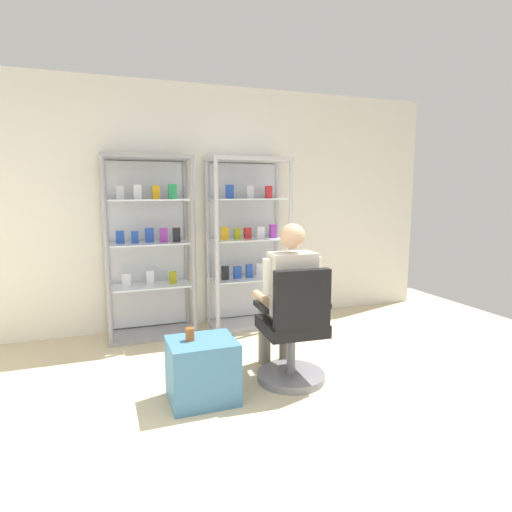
# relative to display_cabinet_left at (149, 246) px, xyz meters

# --- Properties ---
(ground_plane) EXTENTS (7.20, 7.20, 0.00)m
(ground_plane) POSITION_rel_display_cabinet_left_xyz_m (0.55, -2.76, -0.97)
(ground_plane) COLOR #C6B793
(back_wall) EXTENTS (6.00, 0.10, 2.70)m
(back_wall) POSITION_rel_display_cabinet_left_xyz_m (0.55, 0.24, 0.38)
(back_wall) COLOR silver
(back_wall) RESTS_ON ground
(display_cabinet_left) EXTENTS (0.90, 0.45, 1.90)m
(display_cabinet_left) POSITION_rel_display_cabinet_left_xyz_m (0.00, 0.00, 0.00)
(display_cabinet_left) COLOR gray
(display_cabinet_left) RESTS_ON ground
(display_cabinet_right) EXTENTS (0.90, 0.45, 1.90)m
(display_cabinet_right) POSITION_rel_display_cabinet_left_xyz_m (1.10, -0.00, -0.01)
(display_cabinet_right) COLOR #B7B7BC
(display_cabinet_right) RESTS_ON ground
(office_chair) EXTENTS (0.58, 0.56, 0.96)m
(office_chair) POSITION_rel_display_cabinet_left_xyz_m (0.94, -1.62, -0.57)
(office_chair) COLOR slate
(office_chair) RESTS_ON ground
(seated_shopkeeper) EXTENTS (0.50, 0.58, 1.29)m
(seated_shopkeeper) POSITION_rel_display_cabinet_left_xyz_m (0.95, -1.46, -0.25)
(seated_shopkeeper) COLOR slate
(seated_shopkeeper) RESTS_ON ground
(storage_crate) EXTENTS (0.49, 0.41, 0.47)m
(storage_crate) POSITION_rel_display_cabinet_left_xyz_m (0.18, -1.65, -0.73)
(storage_crate) COLOR teal
(storage_crate) RESTS_ON ground
(tea_glass) EXTENTS (0.07, 0.07, 0.09)m
(tea_glass) POSITION_rel_display_cabinet_left_xyz_m (0.10, -1.63, -0.46)
(tea_glass) COLOR brown
(tea_glass) RESTS_ON storage_crate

